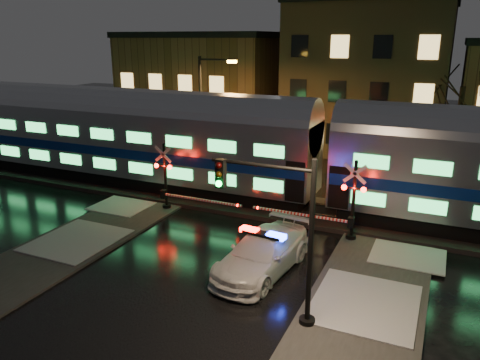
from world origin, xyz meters
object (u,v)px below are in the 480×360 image
object	(u,v)px
police_car	(262,253)
streetlight	(204,109)
crossing_signal_right	(344,208)
crossing_signal_left	(170,184)
traffic_light	(283,238)

from	to	relation	value
police_car	streetlight	xyz separation A→B (m)	(-8.49, 11.06, 3.75)
crossing_signal_right	police_car	bearing A→B (deg)	-117.62
crossing_signal_right	crossing_signal_left	distance (m)	9.29
crossing_signal_left	crossing_signal_right	bearing A→B (deg)	0.02
crossing_signal_left	streetlight	xyz separation A→B (m)	(-1.48, 6.70, 3.04)
crossing_signal_right	streetlight	xyz separation A→B (m)	(-10.78, 6.70, 2.97)
crossing_signal_right	traffic_light	bearing A→B (deg)	-93.60
crossing_signal_right	traffic_light	world-z (taller)	traffic_light
traffic_light	police_car	bearing A→B (deg)	130.77
traffic_light	streetlight	size ratio (longest dim) A/B	0.71
streetlight	crossing_signal_right	bearing A→B (deg)	-31.87
crossing_signal_right	crossing_signal_left	bearing A→B (deg)	-179.98
police_car	crossing_signal_right	world-z (taller)	crossing_signal_right
crossing_signal_right	traffic_light	size ratio (longest dim) A/B	0.96
crossing_signal_right	streetlight	distance (m)	13.03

